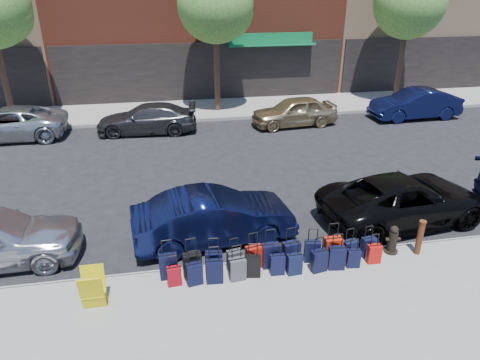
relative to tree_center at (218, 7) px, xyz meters
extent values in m
plane|color=black|center=(-0.64, -9.50, -5.41)|extent=(120.00, 120.00, 0.00)
cube|color=gray|center=(-0.64, -16.00, -5.34)|extent=(60.00, 4.00, 0.15)
cube|color=gray|center=(-0.64, 0.50, -5.34)|extent=(60.00, 4.00, 0.15)
cube|color=gray|center=(-0.64, -13.98, -5.34)|extent=(60.00, 0.08, 0.15)
cube|color=gray|center=(-0.64, -1.52, -5.34)|extent=(60.00, 0.08, 0.15)
cube|color=black|center=(-0.64, 2.45, -3.71)|extent=(16.66, 0.15, 3.40)
cube|color=#0B6537|center=(3.36, 2.10, -2.21)|extent=(5.00, 0.91, 0.27)
cube|color=#0B6537|center=(3.36, 2.40, -1.86)|extent=(5.00, 0.10, 0.60)
cube|color=black|center=(15.36, 2.45, -3.71)|extent=(14.70, 0.15, 3.40)
cylinder|color=black|center=(-10.64, 0.00, -2.86)|extent=(0.30, 0.30, 4.80)
sphere|color=#307025|center=(-10.04, 0.00, -0.27)|extent=(2.58, 2.58, 2.58)
cylinder|color=black|center=(-0.14, 0.00, -2.86)|extent=(0.30, 0.30, 4.80)
sphere|color=#307025|center=(-0.14, 0.00, 0.11)|extent=(3.80, 3.80, 3.80)
sphere|color=#307025|center=(0.46, 0.00, -0.27)|extent=(2.58, 2.58, 2.58)
cylinder|color=black|center=(10.36, 0.00, -2.86)|extent=(0.30, 0.30, 4.80)
sphere|color=#307025|center=(10.36, 0.00, 0.11)|extent=(3.80, 3.80, 3.80)
sphere|color=#307025|center=(10.96, 0.00, -0.27)|extent=(2.58, 2.58, 2.58)
cube|color=black|center=(-3.20, -14.28, -4.95)|extent=(0.43, 0.25, 0.63)
cylinder|color=black|center=(-3.20, -14.28, -4.26)|extent=(0.24, 0.05, 0.03)
cube|color=black|center=(-2.63, -14.35, -4.94)|extent=(0.45, 0.28, 0.64)
cylinder|color=black|center=(-2.63, -14.35, -4.24)|extent=(0.24, 0.06, 0.03)
cube|color=black|center=(-2.11, -14.32, -4.96)|extent=(0.43, 0.27, 0.61)
cylinder|color=black|center=(-2.11, -14.32, -4.30)|extent=(0.23, 0.06, 0.03)
cube|color=#36363B|center=(-1.60, -14.27, -4.99)|extent=(0.40, 0.27, 0.55)
cylinder|color=black|center=(-1.60, -14.27, -4.40)|extent=(0.21, 0.07, 0.03)
cube|color=#A4130A|center=(-1.12, -14.25, -4.96)|extent=(0.44, 0.29, 0.60)
cylinder|color=black|center=(-1.12, -14.25, -4.31)|extent=(0.23, 0.07, 0.03)
cube|color=black|center=(-0.70, -14.29, -4.94)|extent=(0.44, 0.26, 0.64)
cylinder|color=black|center=(-0.70, -14.29, -4.24)|extent=(0.24, 0.04, 0.03)
cube|color=black|center=(-0.18, -14.29, -4.94)|extent=(0.46, 0.31, 0.64)
cylinder|color=black|center=(-0.18, -14.29, -4.25)|extent=(0.24, 0.08, 0.03)
cube|color=black|center=(0.38, -14.25, -4.97)|extent=(0.42, 0.29, 0.58)
cylinder|color=black|center=(0.38, -14.25, -4.35)|extent=(0.22, 0.08, 0.03)
cube|color=#AC1E0B|center=(0.90, -14.32, -4.93)|extent=(0.44, 0.24, 0.66)
cylinder|color=black|center=(0.90, -14.32, -4.22)|extent=(0.25, 0.03, 0.03)
cube|color=black|center=(1.35, -14.34, -4.99)|extent=(0.39, 0.26, 0.54)
cylinder|color=black|center=(1.35, -14.34, -4.40)|extent=(0.21, 0.07, 0.03)
cube|color=black|center=(1.88, -14.29, -4.99)|extent=(0.38, 0.24, 0.53)
cylinder|color=black|center=(1.88, -14.29, -4.42)|extent=(0.20, 0.06, 0.03)
cube|color=maroon|center=(-3.08, -14.58, -5.02)|extent=(0.34, 0.22, 0.48)
cylinder|color=black|center=(-3.08, -14.58, -4.50)|extent=(0.18, 0.05, 0.03)
cube|color=black|center=(-2.61, -14.62, -4.99)|extent=(0.40, 0.28, 0.55)
cylinder|color=black|center=(-2.61, -14.62, -4.39)|extent=(0.21, 0.07, 0.03)
cube|color=black|center=(-2.14, -14.63, -4.97)|extent=(0.41, 0.26, 0.58)
cylinder|color=black|center=(-2.14, -14.63, -4.34)|extent=(0.22, 0.05, 0.03)
cube|color=#404046|center=(-1.59, -14.64, -4.98)|extent=(0.41, 0.27, 0.57)
cylinder|color=black|center=(-1.59, -14.64, -4.36)|extent=(0.22, 0.06, 0.03)
cube|color=black|center=(-1.21, -14.57, -4.99)|extent=(0.40, 0.27, 0.54)
cylinder|color=black|center=(-1.21, -14.57, -4.40)|extent=(0.21, 0.07, 0.03)
cube|color=black|center=(-0.61, -14.60, -5.00)|extent=(0.36, 0.21, 0.52)
cylinder|color=black|center=(-0.61, -14.60, -4.44)|extent=(0.20, 0.04, 0.03)
cube|color=black|center=(-0.20, -14.66, -5.00)|extent=(0.37, 0.23, 0.53)
cylinder|color=black|center=(-0.20, -14.66, -4.42)|extent=(0.20, 0.04, 0.03)
cube|color=black|center=(0.42, -14.66, -4.98)|extent=(0.42, 0.29, 0.57)
cylinder|color=black|center=(0.42, -14.66, -4.36)|extent=(0.22, 0.07, 0.03)
cube|color=black|center=(0.88, -14.65, -4.97)|extent=(0.43, 0.29, 0.59)
cylinder|color=black|center=(0.88, -14.65, -4.32)|extent=(0.23, 0.06, 0.03)
cube|color=black|center=(1.32, -14.65, -5.02)|extent=(0.34, 0.23, 0.48)
cylinder|color=black|center=(1.32, -14.65, -4.51)|extent=(0.18, 0.05, 0.03)
cube|color=#B3100B|center=(1.90, -14.58, -5.01)|extent=(0.34, 0.20, 0.50)
cylinder|color=black|center=(1.90, -14.58, -4.47)|extent=(0.19, 0.03, 0.03)
cylinder|color=black|center=(2.57, -14.24, -5.23)|extent=(0.35, 0.35, 0.06)
cylinder|color=black|center=(2.57, -14.24, -4.93)|extent=(0.23, 0.23, 0.54)
sphere|color=black|center=(2.57, -14.24, -4.59)|extent=(0.21, 0.21, 0.21)
cylinder|color=black|center=(2.57, -14.24, -4.87)|extent=(0.40, 0.14, 0.10)
cylinder|color=#38190C|center=(3.21, -14.42, -4.79)|extent=(0.16, 0.16, 0.95)
cylinder|color=#38190C|center=(3.21, -14.42, -4.31)|extent=(0.18, 0.18, 0.04)
cube|color=#D2C50B|center=(-4.82, -15.14, -4.81)|extent=(0.50, 0.23, 0.89)
cube|color=#D2C50B|center=(-4.82, -14.81, -4.81)|extent=(0.50, 0.23, 0.89)
cube|color=#D2C50B|center=(-4.82, -14.98, -4.95)|extent=(0.50, 0.33, 0.02)
imported|color=#0C1236|center=(-1.90, -12.63, -4.68)|extent=(4.59, 2.06, 1.46)
imported|color=black|center=(3.81, -12.54, -4.70)|extent=(5.35, 2.97, 1.42)
imported|color=silver|center=(-10.11, -2.58, -4.69)|extent=(5.19, 2.42, 1.44)
imported|color=#363639|center=(-3.88, -2.77, -4.74)|extent=(4.78, 2.23, 1.35)
imported|color=tan|center=(3.30, -2.97, -4.69)|extent=(4.36, 2.10, 1.44)
imported|color=#0D143D|center=(9.85, -2.91, -4.65)|extent=(4.68, 1.77, 1.53)
camera|label=1|loc=(-2.99, -22.76, 1.23)|focal=32.00mm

